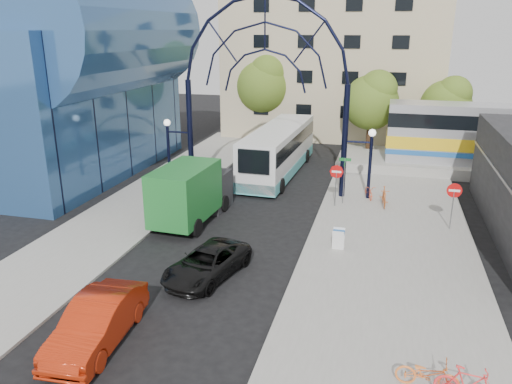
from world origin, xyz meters
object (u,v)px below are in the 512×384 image
(street_name_sign, at_px, (344,171))
(city_bus, at_px, (279,150))
(tree_north_a, at_px, (373,99))
(tree_north_c, at_px, (448,103))
(red_sedan, at_px, (97,322))
(gateway_arch, at_px, (265,55))
(stop_sign, at_px, (336,175))
(green_truck, at_px, (192,192))
(sandwich_board, at_px, (339,237))
(bike_near_a, at_px, (369,191))
(bike_far_a, at_px, (427,374))
(black_suv, at_px, (207,263))
(do_not_enter_sign, at_px, (454,195))
(tree_north_b, at_px, (265,83))
(bike_near_b, at_px, (384,197))

(street_name_sign, relative_size, city_bus, 0.23)
(tree_north_a, bearing_deg, tree_north_c, 18.44)
(tree_north_a, bearing_deg, red_sedan, -104.46)
(gateway_arch, distance_m, stop_sign, 8.37)
(green_truck, bearing_deg, sandwich_board, -11.00)
(sandwich_board, distance_m, tree_north_c, 23.17)
(bike_near_a, bearing_deg, bike_far_a, -98.50)
(street_name_sign, distance_m, sandwich_board, 6.78)
(stop_sign, distance_m, street_name_sign, 0.74)
(sandwich_board, xyz_separation_m, green_truck, (-8.17, 2.03, 0.88))
(sandwich_board, distance_m, red_sedan, 11.73)
(city_bus, bearing_deg, bike_far_a, -64.91)
(city_bus, distance_m, black_suv, 16.48)
(do_not_enter_sign, distance_m, red_sedan, 18.33)
(gateway_arch, xyz_separation_m, do_not_enter_sign, (11.00, -4.00, -6.58))
(tree_north_a, distance_m, city_bus, 10.12)
(do_not_enter_sign, distance_m, city_bus, 13.83)
(green_truck, bearing_deg, red_sedan, -81.39)
(do_not_enter_sign, bearing_deg, street_name_sign, 155.84)
(stop_sign, xyz_separation_m, do_not_enter_sign, (6.20, -2.00, -0.02))
(do_not_enter_sign, relative_size, tree_north_a, 0.35)
(sandwich_board, bearing_deg, red_sedan, -126.89)
(street_name_sign, bearing_deg, green_truck, -149.42)
(street_name_sign, xyz_separation_m, tree_north_a, (0.92, 13.33, 2.48))
(bike_far_a, bearing_deg, stop_sign, 19.68)
(tree_north_b, relative_size, black_suv, 1.74)
(red_sedan, bearing_deg, tree_north_a, 71.55)
(tree_north_a, xyz_separation_m, black_suv, (-5.64, -23.98, -3.97))
(gateway_arch, xyz_separation_m, bike_near_a, (6.66, 0.00, -8.02))
(street_name_sign, distance_m, tree_north_c, 16.95)
(do_not_enter_sign, height_order, green_truck, green_truck)
(green_truck, bearing_deg, stop_sign, 31.41)
(bike_near_b, bearing_deg, city_bus, 138.47)
(bike_near_a, bearing_deg, bike_near_b, -69.72)
(street_name_sign, bearing_deg, city_bus, 131.96)
(green_truck, bearing_deg, do_not_enter_sign, 11.32)
(black_suv, xyz_separation_m, bike_near_a, (6.18, 12.05, -0.10))
(tree_north_a, height_order, tree_north_c, tree_north_a)
(stop_sign, relative_size, sandwich_board, 2.53)
(stop_sign, xyz_separation_m, city_bus, (-4.79, 6.38, -0.23))
(gateway_arch, bearing_deg, street_name_sign, -15.07)
(stop_sign, height_order, street_name_sign, street_name_sign)
(sandwich_board, bearing_deg, stop_sign, 97.57)
(red_sedan, relative_size, bike_near_a, 3.02)
(bike_near_b, bearing_deg, street_name_sign, 178.99)
(tree_north_b, bearing_deg, city_bus, -71.42)
(bike_near_b, bearing_deg, gateway_arch, 165.75)
(gateway_arch, relative_size, green_truck, 2.08)
(sandwich_board, relative_size, bike_near_a, 0.62)
(black_suv, bearing_deg, tree_north_b, 112.52)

